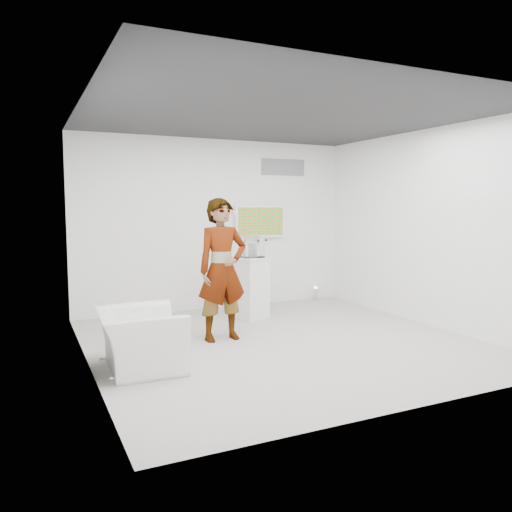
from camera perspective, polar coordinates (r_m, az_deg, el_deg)
name	(u,v)px	position (r m, az deg, el deg)	size (l,w,h in m)	color
room	(282,231)	(6.64, 3.02, 2.84)	(5.01, 5.01, 3.00)	#B4B1A5
tv	(260,221)	(9.21, 0.46, 3.99)	(1.00, 0.08, 0.60)	silver
logo_decal	(283,167)	(9.49, 3.12, 10.08)	(0.90, 0.02, 0.30)	gray
person	(222,270)	(6.80, -3.88, -1.57)	(0.71, 0.46, 1.94)	white
armchair	(140,339)	(5.85, -13.07, -9.27)	(1.04, 0.90, 0.67)	white
pedestal	(251,288)	(8.17, -0.54, -3.64)	(0.49, 0.49, 1.00)	white
floor_uplight	(316,293)	(9.83, 6.82, -4.27)	(0.17, 0.17, 0.26)	silver
vitrine	(251,247)	(8.09, -0.54, 1.03)	(0.33, 0.33, 0.33)	white
console	(251,250)	(8.09, -0.54, 0.67)	(0.05, 0.17, 0.23)	white
wii_remote	(234,212)	(6.99, -2.58, 5.02)	(0.04, 0.14, 0.04)	white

